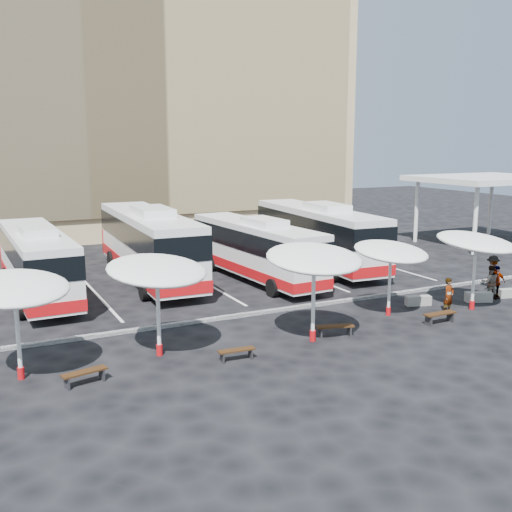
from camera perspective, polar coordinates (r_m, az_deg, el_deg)
name	(u,v)px	position (r m, az deg, el deg)	size (l,w,h in m)	color
ground	(266,317)	(27.17, 0.93, -5.81)	(120.00, 120.00, 0.00)	black
sandstone_building	(100,85)	(56.47, -14.63, 15.45)	(42.00, 18.25, 29.60)	tan
service_canopy	(486,180)	(48.98, 21.06, 6.73)	(10.00, 8.00, 5.20)	white
curb_divider	(261,312)	(27.58, 0.45, -5.40)	(34.00, 0.25, 0.15)	black
bay_lines	(201,280)	(34.23, -5.24, -2.33)	(24.15, 12.00, 0.01)	white
bus_0	(36,260)	(32.23, -20.19, -0.33)	(2.93, 11.82, 3.74)	white
bus_1	(148,242)	(34.50, -10.21, 1.33)	(3.51, 13.55, 4.27)	white
bus_2	(255,248)	(33.96, -0.05, 0.80)	(3.22, 11.61, 3.64)	white
bus_3	(318,233)	(37.87, 5.88, 2.15)	(3.59, 13.04, 4.09)	white
sunshade_0	(14,289)	(20.94, -22.03, -2.89)	(4.33, 4.36, 3.66)	white
sunshade_1	(157,271)	(21.87, -9.41, -1.38)	(4.60, 4.63, 3.79)	white
sunshade_2	(314,259)	(23.24, 5.56, -0.26)	(3.90, 3.94, 3.93)	white
sunshade_3	(391,252)	(27.40, 12.73, 0.38)	(3.87, 3.90, 3.46)	white
sunshade_4	(476,243)	(29.46, 20.24, 1.21)	(4.77, 4.79, 3.77)	white
wood_bench_0	(84,374)	(20.62, -16.02, -10.76)	(1.54, 0.72, 0.46)	black
wood_bench_1	(236,352)	(21.90, -1.87, -9.11)	(1.39, 0.45, 0.42)	black
wood_bench_2	(335,328)	(24.62, 7.54, -6.82)	(1.59, 0.83, 0.47)	black
wood_bench_3	(440,315)	(27.30, 17.11, -5.42)	(1.58, 0.44, 0.48)	black
conc_bench_0	(418,301)	(30.01, 15.19, -4.13)	(1.22, 0.41, 0.46)	gray
conc_bench_1	(478,297)	(31.57, 20.42, -3.68)	(1.28, 0.43, 0.48)	gray
conc_bench_2	(509,293)	(33.06, 22.99, -3.27)	(1.16, 0.39, 0.44)	gray
passenger_0	(449,296)	(28.85, 17.87, -3.64)	(0.61, 0.40, 1.66)	black
passenger_1	(491,282)	(32.18, 21.45, -2.35)	(0.84, 0.65, 1.72)	black
passenger_2	(496,282)	(32.47, 21.90, -2.32)	(0.97, 0.41, 1.66)	black
passenger_3	(492,273)	(34.22, 21.58, -1.49)	(1.19, 0.69, 1.85)	black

